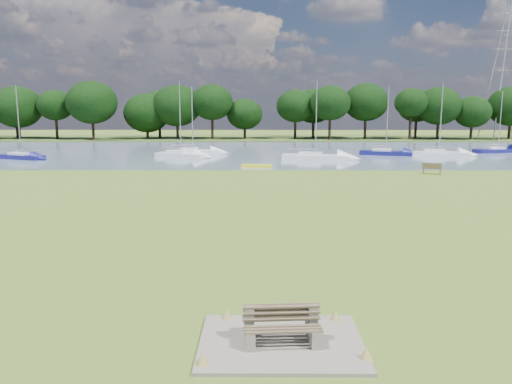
{
  "coord_description": "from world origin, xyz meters",
  "views": [
    {
      "loc": [
        -0.58,
        -26.04,
        6.04
      ],
      "look_at": [
        -0.72,
        -2.0,
        1.96
      ],
      "focal_mm": 35.0,
      "sensor_mm": 36.0,
      "label": 1
    }
  ],
  "objects_px": {
    "kayak": "(257,166)",
    "sailboat_1": "(180,153)",
    "pylon": "(510,46)",
    "sailboat_0": "(192,150)",
    "bench_pair": "(281,325)",
    "sailboat_7": "(498,149)",
    "sailboat_4": "(438,152)",
    "sailboat_6": "(315,155)",
    "sailboat_3": "(21,155)",
    "sailboat_2": "(385,151)",
    "riverbank_bench": "(432,169)"
  },
  "relations": [
    {
      "from": "sailboat_0",
      "to": "sailboat_2",
      "type": "distance_m",
      "value": 24.71
    },
    {
      "from": "bench_pair",
      "to": "sailboat_7",
      "type": "height_order",
      "value": "sailboat_7"
    },
    {
      "from": "pylon",
      "to": "sailboat_2",
      "type": "bearing_deg",
      "value": -133.21
    },
    {
      "from": "sailboat_2",
      "to": "sailboat_4",
      "type": "xyz_separation_m",
      "value": [
        6.34,
        -1.08,
        0.0
      ]
    },
    {
      "from": "pylon",
      "to": "sailboat_6",
      "type": "bearing_deg",
      "value": -136.59
    },
    {
      "from": "bench_pair",
      "to": "riverbank_bench",
      "type": "relative_size",
      "value": 1.16
    },
    {
      "from": "riverbank_bench",
      "to": "kayak",
      "type": "distance_m",
      "value": 16.71
    },
    {
      "from": "pylon",
      "to": "sailboat_3",
      "type": "bearing_deg",
      "value": -153.15
    },
    {
      "from": "bench_pair",
      "to": "sailboat_0",
      "type": "relative_size",
      "value": 0.24
    },
    {
      "from": "sailboat_2",
      "to": "sailboat_6",
      "type": "distance_m",
      "value": 11.03
    },
    {
      "from": "bench_pair",
      "to": "pylon",
      "type": "xyz_separation_m",
      "value": [
        46.11,
        84.0,
        16.84
      ]
    },
    {
      "from": "bench_pair",
      "to": "sailboat_3",
      "type": "distance_m",
      "value": 54.32
    },
    {
      "from": "bench_pair",
      "to": "sailboat_3",
      "type": "bearing_deg",
      "value": 117.83
    },
    {
      "from": "sailboat_4",
      "to": "sailboat_6",
      "type": "distance_m",
      "value": 16.52
    },
    {
      "from": "pylon",
      "to": "bench_pair",
      "type": "bearing_deg",
      "value": -118.76
    },
    {
      "from": "bench_pair",
      "to": "kayak",
      "type": "height_order",
      "value": "bench_pair"
    },
    {
      "from": "sailboat_3",
      "to": "sailboat_6",
      "type": "xyz_separation_m",
      "value": [
        34.51,
        -0.19,
        0.02
      ]
    },
    {
      "from": "pylon",
      "to": "sailboat_0",
      "type": "relative_size",
      "value": 3.16
    },
    {
      "from": "sailboat_1",
      "to": "sailboat_3",
      "type": "bearing_deg",
      "value": -148.53
    },
    {
      "from": "kayak",
      "to": "sailboat_0",
      "type": "relative_size",
      "value": 0.36
    },
    {
      "from": "riverbank_bench",
      "to": "sailboat_0",
      "type": "height_order",
      "value": "sailboat_0"
    },
    {
      "from": "kayak",
      "to": "sailboat_3",
      "type": "xyz_separation_m",
      "value": [
        -27.79,
        8.19,
        0.32
      ]
    },
    {
      "from": "sailboat_2",
      "to": "sailboat_7",
      "type": "relative_size",
      "value": 1.07
    },
    {
      "from": "riverbank_bench",
      "to": "sailboat_4",
      "type": "height_order",
      "value": "sailboat_4"
    },
    {
      "from": "sailboat_6",
      "to": "sailboat_3",
      "type": "bearing_deg",
      "value": -170.23
    },
    {
      "from": "pylon",
      "to": "sailboat_4",
      "type": "bearing_deg",
      "value": -125.78
    },
    {
      "from": "sailboat_7",
      "to": "pylon",
      "type": "bearing_deg",
      "value": 48.04
    },
    {
      "from": "sailboat_7",
      "to": "sailboat_4",
      "type": "bearing_deg",
      "value": -168.53
    },
    {
      "from": "kayak",
      "to": "sailboat_1",
      "type": "xyz_separation_m",
      "value": [
        -9.37,
        10.61,
        0.32
      ]
    },
    {
      "from": "sailboat_4",
      "to": "sailboat_2",
      "type": "bearing_deg",
      "value": 179.4
    },
    {
      "from": "sailboat_1",
      "to": "sailboat_7",
      "type": "bearing_deg",
      "value": 32.98
    },
    {
      "from": "sailboat_1",
      "to": "sailboat_4",
      "type": "xyz_separation_m",
      "value": [
        32.02,
        1.74,
        0.01
      ]
    },
    {
      "from": "sailboat_4",
      "to": "sailboat_6",
      "type": "bearing_deg",
      "value": -155.6
    },
    {
      "from": "riverbank_bench",
      "to": "pylon",
      "type": "xyz_separation_m",
      "value": [
        30.85,
        50.63,
        16.85
      ]
    },
    {
      "from": "bench_pair",
      "to": "sailboat_6",
      "type": "height_order",
      "value": "sailboat_6"
    },
    {
      "from": "sailboat_0",
      "to": "sailboat_6",
      "type": "bearing_deg",
      "value": -33.02
    },
    {
      "from": "kayak",
      "to": "sailboat_3",
      "type": "height_order",
      "value": "sailboat_3"
    },
    {
      "from": "sailboat_3",
      "to": "sailboat_7",
      "type": "distance_m",
      "value": 60.81
    },
    {
      "from": "bench_pair",
      "to": "sailboat_0",
      "type": "bearing_deg",
      "value": 96.06
    },
    {
      "from": "sailboat_3",
      "to": "sailboat_6",
      "type": "bearing_deg",
      "value": 22.31
    },
    {
      "from": "kayak",
      "to": "sailboat_7",
      "type": "height_order",
      "value": "sailboat_7"
    },
    {
      "from": "kayak",
      "to": "pylon",
      "type": "bearing_deg",
      "value": 50.65
    },
    {
      "from": "pylon",
      "to": "sailboat_0",
      "type": "bearing_deg",
      "value": -150.08
    },
    {
      "from": "kayak",
      "to": "sailboat_2",
      "type": "distance_m",
      "value": 21.14
    },
    {
      "from": "pylon",
      "to": "sailboat_7",
      "type": "relative_size",
      "value": 3.37
    },
    {
      "from": "sailboat_6",
      "to": "bench_pair",
      "type": "bearing_deg",
      "value": -87.26
    },
    {
      "from": "sailboat_2",
      "to": "sailboat_4",
      "type": "relative_size",
      "value": 0.97
    },
    {
      "from": "kayak",
      "to": "sailboat_2",
      "type": "height_order",
      "value": "sailboat_2"
    },
    {
      "from": "riverbank_bench",
      "to": "pylon",
      "type": "bearing_deg",
      "value": 79.53
    },
    {
      "from": "sailboat_0",
      "to": "sailboat_3",
      "type": "relative_size",
      "value": 1.01
    }
  ]
}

